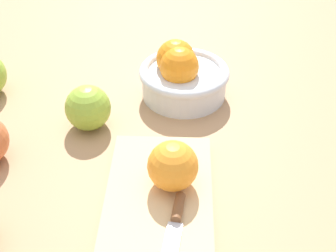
# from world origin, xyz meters

# --- Properties ---
(ground_plane) EXTENTS (2.40, 2.40, 0.00)m
(ground_plane) POSITION_xyz_m (0.00, 0.00, 0.00)
(ground_plane) COLOR tan
(bowl) EXTENTS (0.17, 0.17, 0.10)m
(bowl) POSITION_xyz_m (-0.16, 0.15, 0.04)
(bowl) COLOR silver
(bowl) RESTS_ON ground_plane
(cutting_board) EXTENTS (0.28, 0.18, 0.02)m
(cutting_board) POSITION_xyz_m (0.12, 0.09, 0.01)
(cutting_board) COLOR #DBB77F
(cutting_board) RESTS_ON ground_plane
(orange_on_board) EXTENTS (0.07, 0.07, 0.07)m
(orange_on_board) POSITION_xyz_m (0.10, 0.11, 0.06)
(orange_on_board) COLOR orange
(orange_on_board) RESTS_ON cutting_board
(knife) EXTENTS (0.15, 0.05, 0.01)m
(knife) POSITION_xyz_m (0.18, 0.11, 0.03)
(knife) COLOR silver
(knife) RESTS_ON cutting_board
(apple_mid_left) EXTENTS (0.08, 0.08, 0.08)m
(apple_mid_left) POSITION_xyz_m (-0.07, -0.01, 0.04)
(apple_mid_left) COLOR #8EB738
(apple_mid_left) RESTS_ON ground_plane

